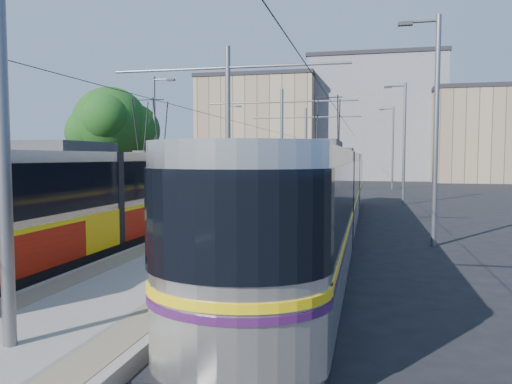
# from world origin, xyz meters

# --- Properties ---
(ground) EXTENTS (160.00, 160.00, 0.00)m
(ground) POSITION_xyz_m (0.00, 0.00, 0.00)
(ground) COLOR black
(ground) RESTS_ON ground
(platform) EXTENTS (4.00, 50.00, 0.30)m
(platform) POSITION_xyz_m (0.00, 17.00, 0.15)
(platform) COLOR gray
(platform) RESTS_ON ground
(tactile_strip_left) EXTENTS (0.70, 50.00, 0.01)m
(tactile_strip_left) POSITION_xyz_m (-1.45, 17.00, 0.30)
(tactile_strip_left) COLOR gray
(tactile_strip_left) RESTS_ON platform
(tactile_strip_right) EXTENTS (0.70, 50.00, 0.01)m
(tactile_strip_right) POSITION_xyz_m (1.45, 17.00, 0.30)
(tactile_strip_right) COLOR gray
(tactile_strip_right) RESTS_ON platform
(rails) EXTENTS (8.71, 70.00, 0.03)m
(rails) POSITION_xyz_m (0.00, 17.00, 0.02)
(rails) COLOR gray
(rails) RESTS_ON ground
(tram_left) EXTENTS (2.43, 29.42, 5.50)m
(tram_left) POSITION_xyz_m (-3.60, 8.96, 1.71)
(tram_left) COLOR black
(tram_left) RESTS_ON ground
(tram_right) EXTENTS (2.43, 29.73, 5.50)m
(tram_right) POSITION_xyz_m (3.60, 9.75, 1.86)
(tram_right) COLOR black
(tram_right) RESTS_ON ground
(catenary) EXTENTS (9.20, 70.00, 7.00)m
(catenary) POSITION_xyz_m (0.00, 14.15, 4.52)
(catenary) COLOR slate
(catenary) RESTS_ON platform
(street_lamps) EXTENTS (15.18, 38.22, 8.00)m
(street_lamps) POSITION_xyz_m (-0.00, 21.00, 4.18)
(street_lamps) COLOR slate
(street_lamps) RESTS_ON ground
(shelter) EXTENTS (0.83, 1.07, 2.08)m
(shelter) POSITION_xyz_m (1.16, 17.02, 1.39)
(shelter) COLOR black
(shelter) RESTS_ON platform
(tree) EXTENTS (5.08, 4.70, 7.38)m
(tree) POSITION_xyz_m (-9.83, 17.66, 4.99)
(tree) COLOR #382314
(tree) RESTS_ON ground
(building_left) EXTENTS (16.32, 12.24, 14.41)m
(building_left) POSITION_xyz_m (-10.00, 60.00, 7.22)
(building_left) COLOR tan
(building_left) RESTS_ON ground
(building_centre) EXTENTS (18.36, 14.28, 17.05)m
(building_centre) POSITION_xyz_m (6.00, 64.00, 8.53)
(building_centre) COLOR gray
(building_centre) RESTS_ON ground
(building_right) EXTENTS (14.28, 10.20, 11.85)m
(building_right) POSITION_xyz_m (20.00, 58.00, 5.94)
(building_right) COLOR tan
(building_right) RESTS_ON ground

